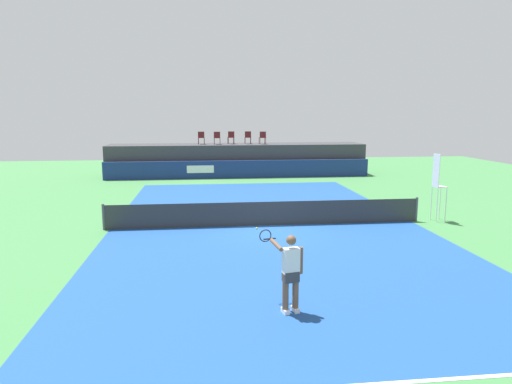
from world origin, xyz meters
name	(u,v)px	position (x,y,z in m)	size (l,w,h in m)	color
ground_plane	(257,210)	(0.00, 3.00, 0.00)	(48.00, 48.00, 0.00)	#3D7A42
court_inner	(266,225)	(0.00, 0.00, 0.00)	(12.00, 22.00, 0.00)	#1C478C
sponsor_wall	(239,169)	(-0.01, 13.50, 0.60)	(18.00, 0.22, 1.20)	navy
spectator_platform	(237,159)	(0.00, 15.30, 1.10)	(18.00, 2.80, 2.20)	#38383D
spectator_chair_far_left	(201,137)	(-2.52, 15.33, 2.69)	(0.45, 0.45, 0.89)	#561919
spectator_chair_left	(217,137)	(-1.42, 15.02, 2.69)	(0.46, 0.46, 0.89)	#561919
spectator_chair_center	(231,137)	(-0.41, 15.46, 2.69)	(0.47, 0.47, 0.89)	#561919
spectator_chair_right	(248,137)	(0.79, 15.40, 2.69)	(0.46, 0.46, 0.89)	#561919
spectator_chair_far_right	(263,137)	(1.78, 14.95, 2.69)	(0.46, 0.46, 0.89)	#561919
umpire_chair	(438,183)	(7.03, -0.01, 1.59)	(0.48, 0.48, 2.76)	white
tennis_net	(266,214)	(0.00, 0.00, 0.47)	(12.40, 0.02, 0.95)	#2D2D2D
net_post_near	(104,217)	(-6.20, 0.00, 0.50)	(0.10, 0.10, 1.00)	#4C4C51
net_post_far	(416,209)	(6.20, 0.00, 0.50)	(0.10, 0.10, 1.00)	#4C4C51
tennis_player	(290,271)	(-0.56, -8.03, 0.96)	(0.87, 1.12, 1.77)	white
tennis_ball	(257,228)	(-0.43, -0.56, 0.04)	(0.07, 0.07, 0.07)	#D8EA33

